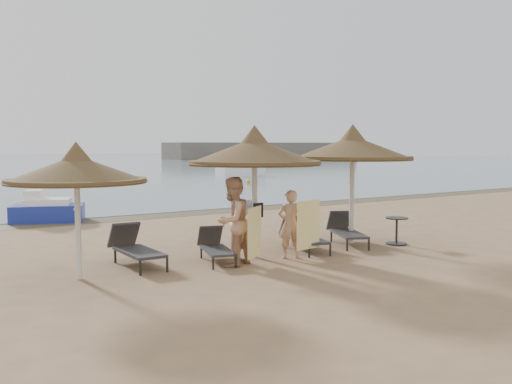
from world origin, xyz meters
TOP-DOWN VIEW (x-y plane):
  - ground at (0.00, 0.00)m, footprint 160.00×160.00m
  - wet_sand_strip at (0.00, 9.40)m, footprint 200.00×1.60m
  - palapa_left at (-4.02, 0.85)m, footprint 2.78×2.78m
  - palapa_center at (0.12, 0.73)m, footprint 3.18×3.18m
  - palapa_right at (3.43, 0.95)m, footprint 3.27×3.27m
  - lounger_far_left at (-2.58, 1.53)m, footprint 0.68×2.01m
  - lounger_near_left at (-0.85, 0.92)m, footprint 1.02×1.78m
  - lounger_near_right at (1.69, 0.90)m, footprint 1.04×1.96m
  - lounger_far_right at (3.20, 0.92)m, footprint 1.36×1.98m
  - side_table at (4.29, 0.10)m, footprint 0.60×0.60m
  - person_left at (-0.80, 0.22)m, footprint 1.25×1.05m
  - person_right at (0.77, 0.20)m, footprint 1.02×0.87m
  - towel_left at (-0.45, -0.13)m, footprint 0.67×0.47m
  - towel_right at (1.12, -0.05)m, footprint 0.81×0.17m
  - bag_patterned at (0.12, 0.91)m, footprint 0.29×0.13m
  - bag_dark at (0.12, 0.57)m, footprint 0.25×0.10m
  - pedal_boat at (-2.44, 10.03)m, footprint 2.74×2.19m
  - buoy_right at (13.92, 22.44)m, footprint 0.31×0.31m

SIDE VIEW (x-z plane):
  - ground at x=0.00m, z-range 0.00..0.00m
  - wet_sand_strip at x=0.00m, z-range 0.00..0.01m
  - buoy_right at x=13.92m, z-range 0.00..0.31m
  - lounger_near_left at x=-0.85m, z-range -0.04..0.72m
  - side_table at x=4.29m, z-range -0.02..0.71m
  - lounger_near_right at x=1.69m, z-range -0.04..0.80m
  - lounger_far_right at x=3.20m, z-range -0.04..0.81m
  - lounger_far_left at x=-2.58m, z-range -0.05..0.85m
  - pedal_boat at x=-2.44m, z-range -0.14..0.97m
  - towel_left at x=-0.45m, z-range 0.21..1.33m
  - towel_right at x=1.12m, z-range 0.22..1.38m
  - person_right at x=0.77m, z-range 0.00..1.88m
  - person_left at x=-0.80m, z-range 0.00..2.30m
  - bag_dark at x=0.12m, z-range 0.98..1.32m
  - bag_patterned at x=0.12m, z-range 1.01..1.37m
  - palapa_left at x=-4.02m, z-range 0.82..3.57m
  - palapa_center at x=0.12m, z-range 0.93..4.08m
  - palapa_right at x=3.43m, z-range 0.96..4.20m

